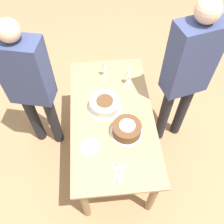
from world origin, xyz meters
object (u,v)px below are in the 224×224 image
(person_cutting, at_px, (187,71))
(wine_glass_near, at_px, (104,65))
(person_watching, at_px, (29,83))
(cake_center_white, at_px, (105,104))
(cake_front_chocolate, at_px, (127,129))
(wine_glass_far, at_px, (128,72))

(person_cutting, bearing_deg, wine_glass_near, -38.34)
(wine_glass_near, xyz_separation_m, person_watching, (-0.25, 0.69, 0.08))
(person_cutting, relative_size, person_watching, 1.08)
(cake_center_white, distance_m, wine_glass_near, 0.43)
(cake_front_chocolate, relative_size, person_watching, 0.18)
(wine_glass_far, relative_size, person_cutting, 0.12)
(cake_center_white, height_order, person_watching, person_watching)
(person_watching, bearing_deg, wine_glass_near, 33.84)
(wine_glass_near, bearing_deg, person_watching, 110.12)
(wine_glass_far, distance_m, person_cutting, 0.55)
(wine_glass_near, relative_size, wine_glass_far, 1.01)
(wine_glass_far, xyz_separation_m, person_watching, (-0.12, 0.92, 0.07))
(cake_center_white, bearing_deg, cake_front_chocolate, -150.17)
(cake_center_white, distance_m, wine_glass_far, 0.40)
(cake_center_white, relative_size, person_watching, 0.20)
(cake_front_chocolate, bearing_deg, person_cutting, -55.81)
(wine_glass_near, height_order, person_watching, person_watching)
(wine_glass_far, bearing_deg, cake_front_chocolate, 171.56)
(cake_center_white, distance_m, person_watching, 0.71)
(cake_center_white, xyz_separation_m, person_watching, (0.17, 0.66, 0.18))
(cake_front_chocolate, height_order, person_cutting, person_cutting)
(cake_center_white, bearing_deg, wine_glass_far, -41.41)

